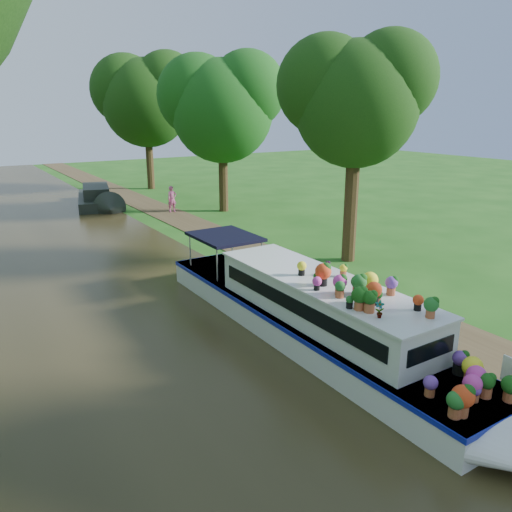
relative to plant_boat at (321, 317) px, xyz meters
The scene contains 10 objects.
ground 3.48m from the plant_boat, 48.21° to the left, with size 100.00×100.00×0.00m, color #1C5114.
canal_water 4.59m from the plant_boat, 146.13° to the left, with size 10.00×100.00×0.02m, color #2D2713.
towpath 4.35m from the plant_boat, 36.12° to the left, with size 2.20×100.00×0.03m, color #43351F.
plant_boat is the anchor object (origin of this frame).
tree_near_overhang 10.03m from the plant_boat, 42.76° to the left, with size 5.52×5.28×8.99m.
tree_near_mid 19.65m from the plant_boat, 69.06° to the left, with size 6.90×6.60×9.40m.
tree_near_far 29.93m from the plant_boat, 77.71° to the left, with size 7.59×7.26×10.30m.
second_boat 23.29m from the plant_boat, 88.77° to the left, with size 3.37×7.26×1.34m.
pedestrian_pink 19.24m from the plant_boat, 78.34° to the left, with size 0.58×0.38×1.58m, color #DB5A8A.
verge_plant 4.29m from the plant_boat, 60.53° to the left, with size 0.33×0.29×0.37m, color #25621D.
Camera 1 is at (-10.17, -11.80, 6.09)m, focal length 35.00 mm.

